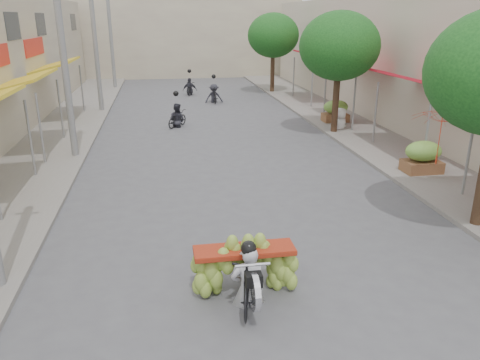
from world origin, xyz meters
TOP-DOWN VIEW (x-y plane):
  - sidewalk_left at (-7.00, 15.00)m, footprint 4.00×60.00m
  - sidewalk_right at (7.00, 15.00)m, footprint 4.00×60.00m
  - shophouse_row_right at (11.99, 14.00)m, footprint 9.77×40.00m
  - far_building at (0.00, 38.00)m, footprint 20.00×6.00m
  - utility_pole_mid at (-5.40, 12.00)m, footprint 0.60×0.24m
  - utility_pole_far at (-5.40, 21.00)m, footprint 0.60×0.24m
  - utility_pole_back at (-5.40, 30.00)m, footprint 0.60×0.24m
  - street_tree_mid at (5.40, 14.00)m, footprint 3.40×3.40m
  - street_tree_far at (5.40, 26.00)m, footprint 3.40×3.40m
  - produce_crate_mid at (6.20, 8.00)m, footprint 1.20×0.88m
  - produce_crate_far at (6.20, 16.00)m, footprint 1.20×0.88m
  - banana_motorbike at (-0.78, 1.90)m, footprint 2.20×1.93m
  - market_umbrella at (5.95, 6.79)m, footprint 2.20×2.20m
  - pedestrian at (5.91, 14.58)m, footprint 1.07×0.95m
  - bg_motorbike_a at (-1.45, 16.61)m, footprint 1.22×1.46m
  - bg_motorbike_b at (1.04, 22.90)m, footprint 1.06×1.83m
  - bg_motorbike_c at (-0.21, 26.11)m, footprint 1.06×1.49m

SIDE VIEW (x-z plane):
  - sidewalk_left at x=-7.00m, z-range 0.00..0.12m
  - sidewalk_right at x=7.00m, z-range 0.00..0.12m
  - banana_motorbike at x=-0.78m, z-range -0.37..1.79m
  - produce_crate_mid at x=6.20m, z-range 0.13..1.29m
  - produce_crate_far at x=6.20m, z-range 0.13..1.29m
  - bg_motorbike_a at x=-1.45m, z-range -0.19..1.76m
  - bg_motorbike_b at x=1.04m, z-range -0.15..1.80m
  - bg_motorbike_c at x=-0.21m, z-range -0.13..1.82m
  - pedestrian at x=5.91m, z-range 0.12..1.98m
  - market_umbrella at x=5.95m, z-range 1.60..3.28m
  - shophouse_row_right at x=11.99m, z-range 0.00..6.00m
  - far_building at x=0.00m, z-range 0.00..7.00m
  - street_tree_mid at x=5.40m, z-range 1.16..6.41m
  - street_tree_far at x=5.40m, z-range 1.16..6.41m
  - utility_pole_mid at x=-5.40m, z-range 0.03..8.03m
  - utility_pole_far at x=-5.40m, z-range 0.03..8.03m
  - utility_pole_back at x=-5.40m, z-range 0.03..8.03m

